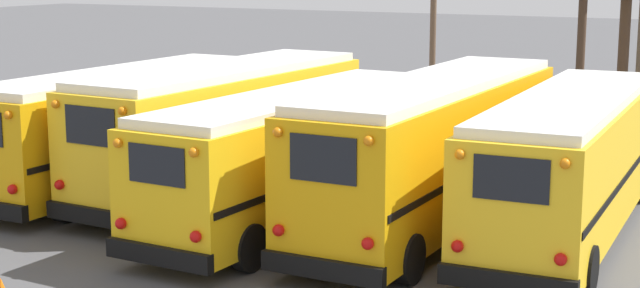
# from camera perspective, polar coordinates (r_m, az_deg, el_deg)

# --- Properties ---
(ground_plane) EXTENTS (160.00, 160.00, 0.00)m
(ground_plane) POSITION_cam_1_polar(r_m,az_deg,el_deg) (23.32, 0.07, -3.86)
(ground_plane) COLOR #4C4C4F
(school_bus_0) EXTENTS (2.71, 9.72, 3.05)m
(school_bus_0) POSITION_cam_1_polar(r_m,az_deg,el_deg) (25.90, -11.32, 1.15)
(school_bus_0) COLOR #E5A00C
(school_bus_0) RESTS_ON ground
(school_bus_1) EXTENTS (2.98, 9.75, 3.28)m
(school_bus_1) POSITION_cam_1_polar(r_m,az_deg,el_deg) (24.56, -5.55, 1.09)
(school_bus_1) COLOR yellow
(school_bus_1) RESTS_ON ground
(school_bus_2) EXTENTS (2.83, 10.12, 2.95)m
(school_bus_2) POSITION_cam_1_polar(r_m,az_deg,el_deg) (22.02, -1.25, -0.45)
(school_bus_2) COLOR yellow
(school_bus_2) RESTS_ON ground
(school_bus_3) EXTENTS (2.52, 10.81, 3.30)m
(school_bus_3) POSITION_cam_1_polar(r_m,az_deg,el_deg) (21.78, 6.70, -0.17)
(school_bus_3) COLOR #E5A00C
(school_bus_3) RESTS_ON ground
(school_bus_4) EXTENTS (2.84, 10.50, 3.05)m
(school_bus_4) POSITION_cam_1_polar(r_m,az_deg,el_deg) (21.60, 14.35, -0.88)
(school_bus_4) COLOR yellow
(school_bus_4) RESTS_ON ground
(fence_line) EXTENTS (19.41, 0.06, 1.42)m
(fence_line) POSITION_cam_1_polar(r_m,az_deg,el_deg) (29.32, 6.36, 1.07)
(fence_line) COLOR #939399
(fence_line) RESTS_ON ground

